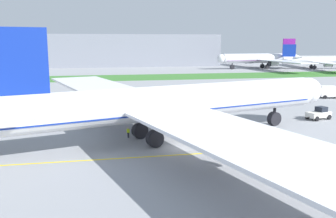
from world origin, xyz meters
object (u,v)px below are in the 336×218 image
object	(u,v)px
pushback_tug	(319,114)
parked_airliner_far_outer	(318,61)
airliner_foreground	(166,104)
ground_crew_wingwalker_port	(128,132)
parked_airliner_far_right	(261,58)
service_truck_fuel_bowser	(329,92)

from	to	relation	value
pushback_tug	parked_airliner_far_outer	distance (m)	136.83
airliner_foreground	ground_crew_wingwalker_port	size ratio (longest dim) A/B	61.48
parked_airliner_far_right	parked_airliner_far_outer	world-z (taller)	parked_airliner_far_right
airliner_foreground	parked_airliner_far_outer	size ratio (longest dim) A/B	1.31
pushback_tug	parked_airliner_far_outer	bearing A→B (deg)	57.29
parked_airliner_far_outer	service_truck_fuel_bowser	bearing A→B (deg)	-121.35
airliner_foreground	parked_airliner_far_right	xyz separation A→B (m)	(75.49, 130.58, -0.05)
airliner_foreground	ground_crew_wingwalker_port	distance (m)	7.22
service_truck_fuel_bowser	parked_airliner_far_outer	bearing A→B (deg)	58.65
ground_crew_wingwalker_port	parked_airliner_far_outer	xyz separation A→B (m)	(109.35, 121.69, 3.32)
service_truck_fuel_bowser	parked_airliner_far_right	size ratio (longest dim) A/B	0.07
airliner_foreground	ground_crew_wingwalker_port	xyz separation A→B (m)	(-5.30, 2.22, -4.36)
ground_crew_wingwalker_port	parked_airliner_far_outer	world-z (taller)	parked_airliner_far_outer
pushback_tug	service_truck_fuel_bowser	size ratio (longest dim) A/B	1.18
airliner_foreground	pushback_tug	size ratio (longest dim) A/B	15.14
ground_crew_wingwalker_port	parked_airliner_far_right	distance (m)	151.74
ground_crew_wingwalker_port	parked_airliner_far_right	world-z (taller)	parked_airliner_far_right
airliner_foreground	pushback_tug	distance (m)	31.67
service_truck_fuel_bowser	parked_airliner_far_right	xyz separation A→B (m)	(27.82, 99.21, 3.61)
airliner_foreground	parked_airliner_far_right	bearing A→B (deg)	59.97
ground_crew_wingwalker_port	service_truck_fuel_bowser	size ratio (longest dim) A/B	0.29
ground_crew_wingwalker_port	service_truck_fuel_bowser	bearing A→B (deg)	28.83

